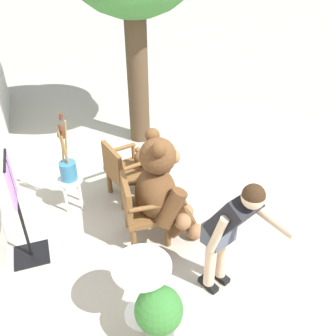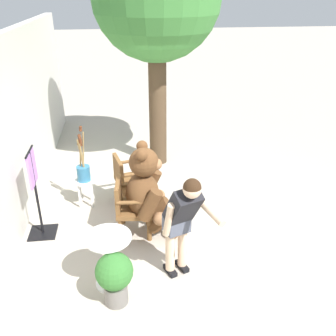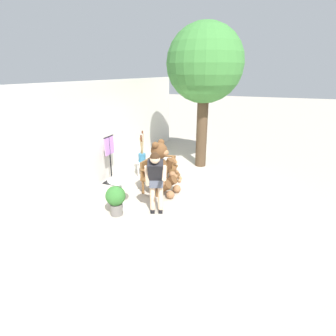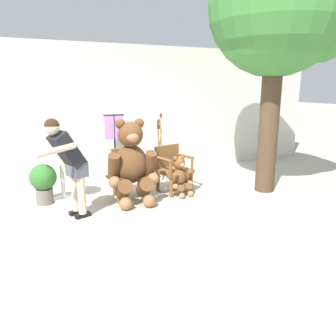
# 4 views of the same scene
# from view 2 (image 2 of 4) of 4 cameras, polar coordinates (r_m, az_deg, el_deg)

# --- Properties ---
(ground_plane) EXTENTS (60.00, 60.00, 0.00)m
(ground_plane) POSITION_cam_2_polar(r_m,az_deg,el_deg) (6.25, 0.81, -6.81)
(ground_plane) COLOR #B2A899
(back_wall) EXTENTS (10.00, 0.16, 2.80)m
(back_wall) POSITION_cam_2_polar(r_m,az_deg,el_deg) (5.80, -23.34, 3.79)
(back_wall) COLOR beige
(back_wall) RESTS_ON ground
(wooden_chair_left) EXTENTS (0.60, 0.57, 0.86)m
(wooden_chair_left) POSITION_cam_2_polar(r_m,az_deg,el_deg) (5.59, -5.72, -5.68)
(wooden_chair_left) COLOR brown
(wooden_chair_left) RESTS_ON ground
(wooden_chair_right) EXTENTS (0.66, 0.63, 0.86)m
(wooden_chair_right) POSITION_cam_2_polar(r_m,az_deg,el_deg) (6.34, -6.01, -1.63)
(wooden_chair_right) COLOR brown
(wooden_chair_right) RESTS_ON ground
(teddy_bear_large) EXTENTS (0.86, 0.83, 1.42)m
(teddy_bear_large) POSITION_cam_2_polar(r_m,az_deg,el_deg) (5.47, -3.13, -3.50)
(teddy_bear_large) COLOR brown
(teddy_bear_large) RESTS_ON ground
(teddy_bear_small) EXTENTS (0.45, 0.45, 0.73)m
(teddy_bear_small) POSITION_cam_2_polar(r_m,az_deg,el_deg) (6.41, -3.49, -2.24)
(teddy_bear_small) COLOR brown
(teddy_bear_small) RESTS_ON ground
(person_visitor) EXTENTS (0.74, 0.66, 1.51)m
(person_visitor) POSITION_cam_2_polar(r_m,az_deg,el_deg) (4.50, 2.14, -7.50)
(person_visitor) COLOR black
(person_visitor) RESTS_ON ground
(white_stool) EXTENTS (0.34, 0.34, 0.46)m
(white_stool) POSITION_cam_2_polar(r_m,az_deg,el_deg) (6.45, -12.53, -2.68)
(white_stool) COLOR white
(white_stool) RESTS_ON ground
(brush_bucket) EXTENTS (0.22, 0.22, 0.95)m
(brush_bucket) POSITION_cam_2_polar(r_m,az_deg,el_deg) (6.31, -12.79, -0.21)
(brush_bucket) COLOR teal
(brush_bucket) RESTS_ON white_stool
(round_side_table) EXTENTS (0.56, 0.56, 0.72)m
(round_side_table) POSITION_cam_2_polar(r_m,az_deg,el_deg) (4.71, -8.91, -12.95)
(round_side_table) COLOR white
(round_side_table) RESTS_ON ground
(patio_tree) EXTENTS (2.45, 2.33, 4.41)m
(patio_tree) POSITION_cam_2_polar(r_m,az_deg,el_deg) (7.39, -1.36, 24.27)
(patio_tree) COLOR #473523
(patio_tree) RESTS_ON ground
(potted_plant) EXTENTS (0.44, 0.44, 0.68)m
(potted_plant) POSITION_cam_2_polar(r_m,az_deg,el_deg) (4.50, -8.14, -15.92)
(potted_plant) COLOR slate
(potted_plant) RESTS_ON ground
(clothing_display_stand) EXTENTS (0.44, 0.40, 1.36)m
(clothing_display_stand) POSITION_cam_2_polar(r_m,az_deg,el_deg) (5.71, -19.47, -3.44)
(clothing_display_stand) COLOR black
(clothing_display_stand) RESTS_ON ground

